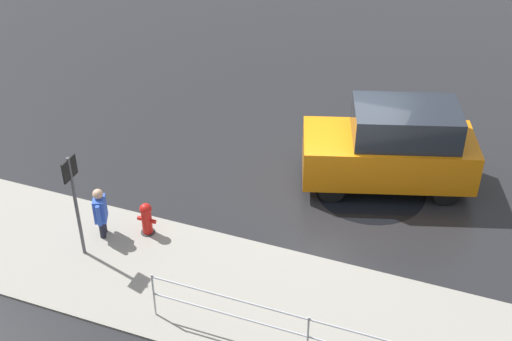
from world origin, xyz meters
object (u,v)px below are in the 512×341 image
at_px(pedestrian, 100,210).
at_px(sign_post, 74,193).
at_px(fire_hydrant, 147,219).
at_px(moving_hatchback, 393,147).

xyz_separation_m(pedestrian, sign_post, (0.07, 0.66, 0.90)).
relative_size(fire_hydrant, sign_post, 0.33).
height_order(pedestrian, sign_post, sign_post).
height_order(fire_hydrant, pedestrian, pedestrian).
relative_size(moving_hatchback, fire_hydrant, 5.28).
height_order(moving_hatchback, fire_hydrant, moving_hatchback).
xyz_separation_m(moving_hatchback, pedestrian, (5.31, 4.04, -0.34)).
bearing_deg(pedestrian, sign_post, 83.63).
distance_m(moving_hatchback, pedestrian, 6.68).
bearing_deg(fire_hydrant, moving_hatchback, -140.63).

